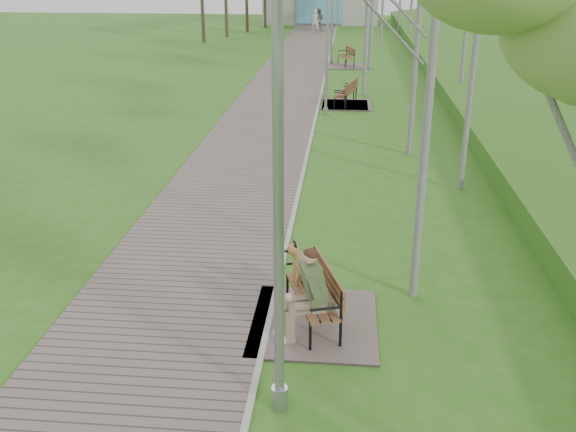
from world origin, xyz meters
TOP-DOWN VIEW (x-y plane):
  - ground at (0.00, 0.00)m, footprint 120.00×120.00m
  - walkway at (-1.75, 21.50)m, footprint 3.50×67.00m
  - kerb at (0.00, 21.50)m, footprint 0.10×67.00m
  - building_north at (-1.50, 50.97)m, footprint 10.00×5.20m
  - bench_main at (0.65, -0.40)m, footprint 2.04×2.27m
  - bench_second at (1.03, 16.37)m, footprint 1.84×2.04m
  - bench_third at (1.09, 16.53)m, footprint 2.02×2.24m
  - bench_far at (1.00, 26.43)m, footprint 2.06×2.29m
  - lamp_post_near at (0.40, -2.51)m, footprint 0.22×0.22m
  - lamp_post_second at (0.35, 14.72)m, footprint 0.18×0.18m
  - lamp_post_third at (0.17, 27.07)m, footprint 0.21×0.21m
  - lamp_post_far at (0.10, 46.50)m, footprint 0.19×0.19m
  - pedestrian_near at (-1.59, 43.24)m, footprint 0.70×0.51m
  - pedestrian_far at (-1.37, 43.98)m, footprint 0.94×0.78m

SIDE VIEW (x-z plane):
  - ground at x=0.00m, z-range 0.00..0.00m
  - walkway at x=-1.75m, z-range 0.00..0.04m
  - kerb at x=0.00m, z-range 0.00..0.05m
  - bench_second at x=1.03m, z-range -0.35..0.77m
  - bench_third at x=1.09m, z-range -0.39..0.85m
  - bench_far at x=1.00m, z-range -0.39..0.87m
  - bench_main at x=0.65m, z-range -0.39..1.40m
  - pedestrian_near at x=-1.59m, z-range 0.00..1.75m
  - pedestrian_far at x=-1.37m, z-range 0.00..1.79m
  - building_north at x=-1.50m, z-range -0.01..3.99m
  - lamp_post_second at x=0.35m, z-range -0.15..4.38m
  - lamp_post_far at x=0.10m, z-range -0.16..4.71m
  - lamp_post_third at x=0.17m, z-range -0.17..5.13m
  - lamp_post_near at x=0.40m, z-range -0.19..5.49m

